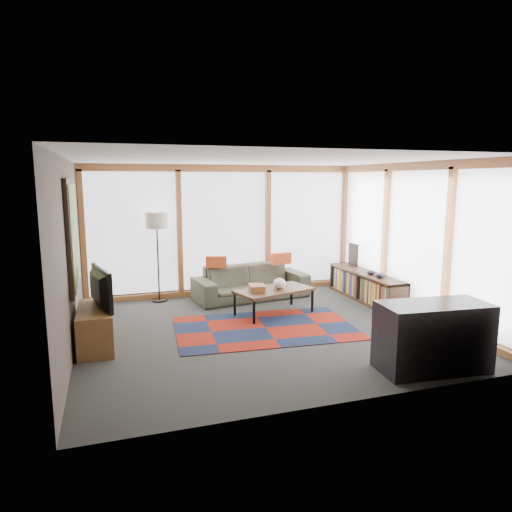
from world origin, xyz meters
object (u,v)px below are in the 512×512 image
object	(u,v)px
floor_lamp	(158,257)
television	(95,288)
sofa	(251,282)
bookshelf	(365,286)
coffee_table	(274,302)
tv_console	(96,328)
bar_counter	(433,337)

from	to	relation	value
floor_lamp	television	size ratio (longest dim) A/B	1.77
sofa	television	size ratio (longest dim) A/B	2.30
bookshelf	television	bearing A→B (deg)	-168.03
floor_lamp	coffee_table	bearing A→B (deg)	-39.55
coffee_table	tv_console	world-z (taller)	tv_console
sofa	bar_counter	bearing A→B (deg)	-82.02
floor_lamp	television	distance (m)	2.47
floor_lamp	coffee_table	distance (m)	2.43
sofa	television	xyz separation A→B (m)	(-2.83, -1.86, 0.51)
bookshelf	tv_console	size ratio (longest dim) A/B	1.97
television	coffee_table	bearing A→B (deg)	-89.95
bookshelf	television	distance (m)	5.02
bookshelf	tv_console	xyz separation A→B (m)	(-4.90, -1.04, 0.00)
bar_counter	coffee_table	bearing A→B (deg)	115.34
sofa	floor_lamp	xyz separation A→B (m)	(-1.74, 0.36, 0.53)
floor_lamp	bookshelf	xyz separation A→B (m)	(3.80, -1.18, -0.58)
floor_lamp	tv_console	xyz separation A→B (m)	(-1.10, -2.22, -0.58)
television	bar_counter	bearing A→B (deg)	-131.84
coffee_table	bookshelf	world-z (taller)	bookshelf
coffee_table	television	xyz separation A→B (m)	(-2.89, -0.72, 0.61)
sofa	floor_lamp	size ratio (longest dim) A/B	1.30
coffee_table	sofa	bearing A→B (deg)	93.21
coffee_table	bookshelf	bearing A→B (deg)	8.95
sofa	television	bearing A→B (deg)	-154.35
sofa	tv_console	world-z (taller)	sofa
sofa	coffee_table	xyz separation A→B (m)	(0.06, -1.13, -0.10)
tv_console	bar_counter	world-z (taller)	bar_counter
bar_counter	tv_console	bearing A→B (deg)	157.26
floor_lamp	tv_console	distance (m)	2.54
bookshelf	tv_console	bearing A→B (deg)	-168.04
sofa	bookshelf	world-z (taller)	sofa
floor_lamp	bar_counter	xyz separation A→B (m)	(2.84, -4.29, -0.44)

